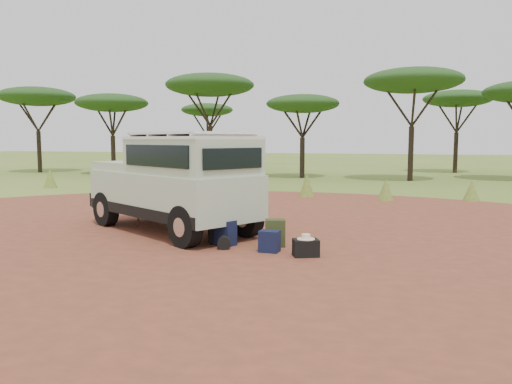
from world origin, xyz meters
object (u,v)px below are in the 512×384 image
(backpack_navy, at_px, (225,233))
(backpack_olive, at_px, (275,233))
(safari_vehicle, at_px, (175,184))
(hard_case, at_px, (306,248))
(backpack_black, at_px, (218,232))
(duffel_navy, at_px, (269,241))
(walking_staff, at_px, (139,195))

(backpack_navy, distance_m, backpack_olive, 1.05)
(safari_vehicle, height_order, hard_case, safari_vehicle)
(backpack_black, xyz_separation_m, hard_case, (2.04, -0.67, -0.09))
(backpack_black, distance_m, duffel_navy, 1.37)
(backpack_navy, relative_size, duffel_navy, 1.25)
(backpack_black, bearing_deg, duffel_navy, -53.38)
(safari_vehicle, relative_size, hard_case, 10.91)
(backpack_navy, bearing_deg, walking_staff, 173.95)
(backpack_olive, xyz_separation_m, hard_case, (0.78, -0.70, -0.12))
(backpack_navy, bearing_deg, hard_case, 5.70)
(hard_case, bearing_deg, walking_staff, 133.75)
(walking_staff, distance_m, duffel_navy, 4.30)
(backpack_olive, distance_m, duffel_navy, 0.54)
(walking_staff, bearing_deg, hard_case, -81.13)
(backpack_black, relative_size, backpack_navy, 0.95)
(safari_vehicle, relative_size, backpack_olive, 9.01)
(duffel_navy, bearing_deg, safari_vehicle, 153.92)
(walking_staff, distance_m, backpack_black, 2.94)
(backpack_olive, bearing_deg, hard_case, -57.92)
(safari_vehicle, bearing_deg, backpack_navy, -3.09)
(backpack_navy, xyz_separation_m, duffel_navy, (1.05, -0.34, -0.05))
(safari_vehicle, relative_size, duffel_navy, 11.91)
(safari_vehicle, bearing_deg, walking_staff, -164.47)
(safari_vehicle, distance_m, walking_staff, 1.23)
(walking_staff, xyz_separation_m, hard_case, (4.62, -1.96, -0.65))
(backpack_black, height_order, backpack_navy, backpack_navy)
(safari_vehicle, bearing_deg, duffel_navy, 2.63)
(safari_vehicle, height_order, duffel_navy, safari_vehicle)
(duffel_navy, height_order, hard_case, duffel_navy)
(walking_staff, bearing_deg, backpack_navy, -85.49)
(backpack_black, xyz_separation_m, duffel_navy, (1.28, -0.50, -0.04))
(safari_vehicle, xyz_separation_m, backpack_navy, (1.67, -1.14, -0.88))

